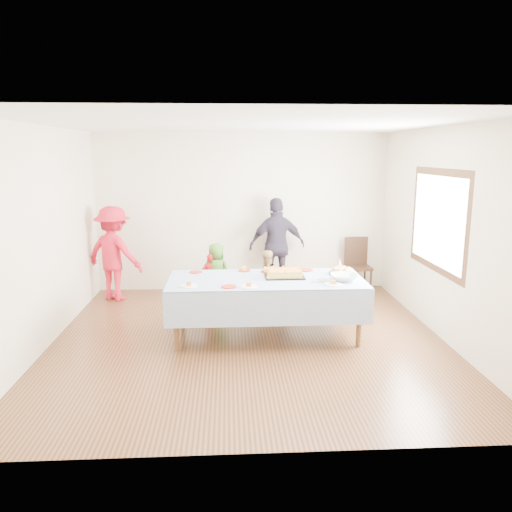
{
  "coord_description": "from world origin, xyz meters",
  "views": [
    {
      "loc": [
        -0.25,
        -6.09,
        2.37
      ],
      "look_at": [
        0.11,
        0.3,
        1.04
      ],
      "focal_mm": 35.0,
      "sensor_mm": 36.0,
      "label": 1
    }
  ],
  "objects": [
    {
      "name": "plate_red_near",
      "position": [
        -0.25,
        -0.28,
        0.79
      ],
      "size": [
        0.19,
        0.19,
        0.01
      ],
      "primitive_type": "cylinder",
      "color": "red",
      "rests_on": "party_table"
    },
    {
      "name": "plate_white_right",
      "position": [
        1.03,
        -0.25,
        0.79
      ],
      "size": [
        0.22,
        0.22,
        0.01
      ],
      "primitive_type": "cylinder",
      "color": "white",
      "rests_on": "party_table"
    },
    {
      "name": "birthday_cake",
      "position": [
        0.48,
        0.19,
        0.82
      ],
      "size": [
        0.51,
        0.39,
        0.09
      ],
      "color": "black",
      "rests_on": "party_table"
    },
    {
      "name": "toddler_left",
      "position": [
        -0.53,
        1.68,
        0.4
      ],
      "size": [
        0.32,
        0.23,
        0.81
      ],
      "primitive_type": "imported",
      "rotation": [
        0.0,
        0.0,
        3.0
      ],
      "color": "red",
      "rests_on": "ground"
    },
    {
      "name": "adult_left",
      "position": [
        -2.1,
        1.93,
        0.77
      ],
      "size": [
        1.14,
        0.92,
        1.53
      ],
      "primitive_type": "imported",
      "rotation": [
        0.0,
        0.0,
        2.72
      ],
      "color": "red",
      "rests_on": "ground"
    },
    {
      "name": "plate_red_far_c",
      "position": [
        0.26,
        0.47,
        0.79
      ],
      "size": [
        0.16,
        0.16,
        0.01
      ],
      "primitive_type": "cylinder",
      "color": "red",
      "rests_on": "party_table"
    },
    {
      "name": "punch_bowl",
      "position": [
        1.21,
        -0.05,
        0.82
      ],
      "size": [
        0.34,
        0.34,
        0.08
      ],
      "primitive_type": "imported",
      "color": "silver",
      "rests_on": "party_table"
    },
    {
      "name": "plate_white_left",
      "position": [
        -0.73,
        -0.22,
        0.79
      ],
      "size": [
        0.2,
        0.2,
        0.01
      ],
      "primitive_type": "cylinder",
      "color": "white",
      "rests_on": "party_table"
    },
    {
      "name": "fork_pile",
      "position": [
        0.91,
        -0.12,
        0.81
      ],
      "size": [
        0.24,
        0.18,
        0.07
      ],
      "primitive_type": null,
      "color": "white",
      "rests_on": "party_table"
    },
    {
      "name": "party_hat",
      "position": [
        1.28,
        0.53,
        0.87
      ],
      "size": [
        0.1,
        0.1,
        0.17
      ],
      "primitive_type": "cone",
      "color": "white",
      "rests_on": "party_table"
    },
    {
      "name": "ground",
      "position": [
        0.0,
        0.0,
        0.0
      ],
      "size": [
        5.0,
        5.0,
        0.0
      ],
      "primitive_type": "plane",
      "color": "#412512",
      "rests_on": "ground"
    },
    {
      "name": "plate_red_far_d",
      "position": [
        0.82,
        0.52,
        0.79
      ],
      "size": [
        0.19,
        0.19,
        0.01
      ],
      "primitive_type": "cylinder",
      "color": "red",
      "rests_on": "party_table"
    },
    {
      "name": "party_table",
      "position": [
        0.23,
        0.1,
        0.72
      ],
      "size": [
        2.5,
        1.1,
        0.78
      ],
      "color": "#56341D",
      "rests_on": "ground"
    },
    {
      "name": "plate_white_mid",
      "position": [
        -0.01,
        -0.29,
        0.79
      ],
      "size": [
        0.21,
        0.21,
        0.01
      ],
      "primitive_type": "cylinder",
      "color": "white",
      "rests_on": "party_table"
    },
    {
      "name": "adult_right",
      "position": [
        0.58,
        2.2,
        0.82
      ],
      "size": [
        1.0,
        0.52,
        1.63
      ],
      "primitive_type": "imported",
      "rotation": [
        0.0,
        0.0,
        3.27
      ],
      "color": "#332D3E",
      "rests_on": "ground"
    },
    {
      "name": "room_walls",
      "position": [
        0.05,
        0.0,
        1.77
      ],
      "size": [
        5.04,
        5.04,
        2.72
      ],
      "color": "beige",
      "rests_on": "ground"
    },
    {
      "name": "dining_chair",
      "position": [
        1.97,
        2.2,
        0.52
      ],
      "size": [
        0.42,
        0.42,
        0.94
      ],
      "rotation": [
        0.0,
        0.0,
        0.03
      ],
      "color": "black",
      "rests_on": "ground"
    },
    {
      "name": "plate_red_far_b",
      "position": [
        -0.03,
        0.54,
        0.79
      ],
      "size": [
        0.17,
        0.17,
        0.01
      ],
      "primitive_type": "cylinder",
      "color": "red",
      "rests_on": "party_table"
    },
    {
      "name": "plate_red_far_a",
      "position": [
        -0.69,
        0.49,
        0.79
      ],
      "size": [
        0.17,
        0.17,
        0.01
      ],
      "primitive_type": "cylinder",
      "color": "red",
      "rests_on": "party_table"
    },
    {
      "name": "toddler_right",
      "position": [
        0.34,
        1.44,
        0.44
      ],
      "size": [
        0.51,
        0.44,
        0.89
      ],
      "primitive_type": "imported",
      "rotation": [
        0.0,
        0.0,
        3.43
      ],
      "color": "tan",
      "rests_on": "ground"
    },
    {
      "name": "rolls_tray",
      "position": [
        1.25,
        0.29,
        0.82
      ],
      "size": [
        0.33,
        0.33,
        0.1
      ],
      "color": "black",
      "rests_on": "party_table"
    },
    {
      "name": "toddler_mid",
      "position": [
        -0.44,
        1.69,
        0.48
      ],
      "size": [
        0.55,
        0.46,
        0.96
      ],
      "primitive_type": "imported",
      "rotation": [
        0.0,
        0.0,
        2.77
      ],
      "color": "#3F7426",
      "rests_on": "ground"
    }
  ]
}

